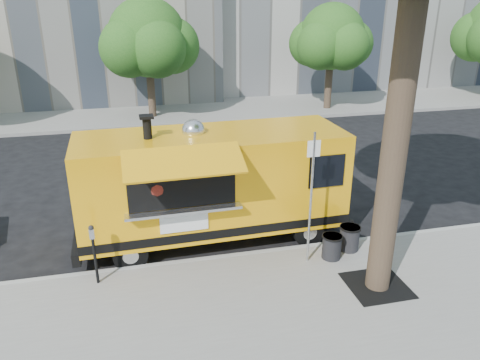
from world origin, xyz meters
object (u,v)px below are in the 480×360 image
Objects in this scene: food_truck at (211,183)px; trash_bin_left at (332,246)px; far_tree_b at (147,38)px; parking_meter at (94,248)px; trash_bin_right at (349,237)px; far_tree_c at (332,37)px; sign_post at (311,191)px.

food_truck is 11.81× the size of trash_bin_left.
parking_meter is at bearing -98.10° from far_tree_b.
parking_meter reaches higher than trash_bin_right.
far_tree_b reaches higher than trash_bin_left.
trash_bin_left is (-5.87, -13.95, -3.27)m from far_tree_c.
far_tree_b is 14.48m from parking_meter.
trash_bin_left is at bearing -155.33° from trash_bin_right.
parking_meter is (-4.55, 0.20, -0.87)m from sign_post.
far_tree_b is 14.98m from trash_bin_left.
far_tree_b is at bearing 81.90° from parking_meter.
trash_bin_right is (3.68, -14.00, -3.37)m from far_tree_b.
far_tree_b reaches higher than parking_meter.
far_tree_c is 14.94m from food_truck.
far_tree_b is 4.12× the size of parking_meter.
food_truck is at bearing -124.16° from far_tree_c.
trash_bin_right is at bearing 24.67° from trash_bin_left.
sign_post is 0.45× the size of food_truck.
trash_bin_left is at bearing -0.26° from sign_post.
food_truck is (2.70, 1.52, 0.54)m from parking_meter.
far_tree_c reaches higher than food_truck.
far_tree_c is at bearing -1.91° from far_tree_b.
sign_post is 1.51m from trash_bin_left.
sign_post reaches higher than trash_bin_right.
far_tree_b is 0.83× the size of food_truck.
far_tree_c reaches higher than trash_bin_right.
far_tree_c reaches higher than sign_post.
trash_bin_right is at bearing -111.23° from far_tree_c.
far_tree_b reaches higher than trash_bin_right.
food_truck is at bearing 144.63° from trash_bin_left.
sign_post is 2.25× the size of parking_meter.
food_truck is at bearing 29.37° from parking_meter.
far_tree_b is 12.76m from food_truck.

